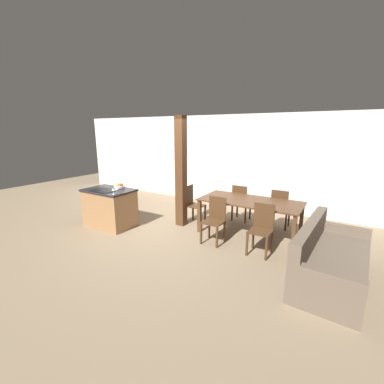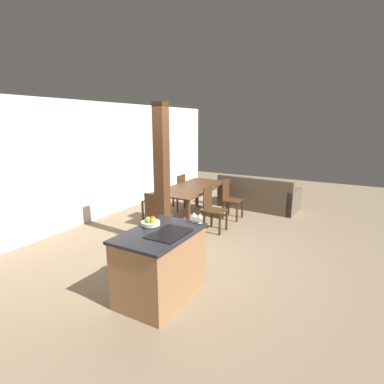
{
  "view_description": "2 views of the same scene",
  "coord_description": "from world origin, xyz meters",
  "px_view_note": "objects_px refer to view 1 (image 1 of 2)",
  "views": [
    {
      "loc": [
        3.4,
        -4.42,
        2.26
      ],
      "look_at": [
        0.6,
        0.2,
        0.95
      ],
      "focal_mm": 24.0,
      "sensor_mm": 36.0,
      "label": 1
    },
    {
      "loc": [
        -4.22,
        -2.51,
        2.25
      ],
      "look_at": [
        0.6,
        0.2,
        0.95
      ],
      "focal_mm": 28.0,
      "sensor_mm": 36.0,
      "label": 2
    }
  ],
  "objects_px": {
    "dining_chair_near_right": "(261,228)",
    "dining_chair_far_right": "(280,208)",
    "wine_glass_near": "(113,190)",
    "wine_glass_middle": "(117,189)",
    "dining_chair_head_end": "(193,204)",
    "dining_table": "(250,204)",
    "kitchen_island": "(110,208)",
    "dining_chair_near_left": "(215,219)",
    "fruit_bowl": "(119,186)",
    "dining_chair_far_left": "(241,202)",
    "timber_post": "(181,172)",
    "couch": "(330,261)"
  },
  "relations": [
    {
      "from": "dining_chair_near_right",
      "to": "dining_chair_far_right",
      "type": "relative_size",
      "value": 1.0
    },
    {
      "from": "dining_chair_near_right",
      "to": "wine_glass_near",
      "type": "bearing_deg",
      "value": -165.4
    },
    {
      "from": "wine_glass_middle",
      "to": "dining_chair_head_end",
      "type": "bearing_deg",
      "value": 52.79
    },
    {
      "from": "dining_table",
      "to": "dining_chair_near_right",
      "type": "xyz_separation_m",
      "value": [
        0.48,
        -0.73,
        -0.2
      ]
    },
    {
      "from": "kitchen_island",
      "to": "dining_chair_far_right",
      "type": "xyz_separation_m",
      "value": [
        3.51,
        1.94,
        0.04
      ]
    },
    {
      "from": "kitchen_island",
      "to": "dining_chair_near_left",
      "type": "distance_m",
      "value": 2.59
    },
    {
      "from": "fruit_bowl",
      "to": "dining_chair_near_right",
      "type": "bearing_deg",
      "value": 4.19
    },
    {
      "from": "wine_glass_near",
      "to": "dining_chair_far_left",
      "type": "distance_m",
      "value": 3.08
    },
    {
      "from": "kitchen_island",
      "to": "timber_post",
      "type": "relative_size",
      "value": 0.45
    },
    {
      "from": "dining_chair_far_left",
      "to": "timber_post",
      "type": "relative_size",
      "value": 0.36
    },
    {
      "from": "wine_glass_middle",
      "to": "dining_table",
      "type": "distance_m",
      "value": 2.91
    },
    {
      "from": "fruit_bowl",
      "to": "dining_chair_far_right",
      "type": "relative_size",
      "value": 0.27
    },
    {
      "from": "fruit_bowl",
      "to": "dining_chair_far_left",
      "type": "height_order",
      "value": "fruit_bowl"
    },
    {
      "from": "fruit_bowl",
      "to": "couch",
      "type": "bearing_deg",
      "value": -0.85
    },
    {
      "from": "fruit_bowl",
      "to": "dining_chair_far_left",
      "type": "xyz_separation_m",
      "value": [
        2.43,
        1.71,
        -0.46
      ]
    },
    {
      "from": "dining_chair_near_left",
      "to": "dining_chair_far_left",
      "type": "xyz_separation_m",
      "value": [
        0.0,
        1.46,
        0.0
      ]
    },
    {
      "from": "fruit_bowl",
      "to": "couch",
      "type": "relative_size",
      "value": 0.12
    },
    {
      "from": "wine_glass_middle",
      "to": "dining_chair_near_right",
      "type": "xyz_separation_m",
      "value": [
        3.0,
        0.69,
        -0.53
      ]
    },
    {
      "from": "fruit_bowl",
      "to": "wine_glass_near",
      "type": "bearing_deg",
      "value": -53.98
    },
    {
      "from": "dining_table",
      "to": "dining_chair_far_right",
      "type": "height_order",
      "value": "dining_chair_far_right"
    },
    {
      "from": "dining_chair_far_left",
      "to": "dining_chair_far_right",
      "type": "relative_size",
      "value": 1.0
    },
    {
      "from": "dining_chair_near_right",
      "to": "timber_post",
      "type": "height_order",
      "value": "timber_post"
    },
    {
      "from": "couch",
      "to": "timber_post",
      "type": "xyz_separation_m",
      "value": [
        -3.26,
        0.79,
        1.0
      ]
    },
    {
      "from": "fruit_bowl",
      "to": "kitchen_island",
      "type": "bearing_deg",
      "value": -117.51
    },
    {
      "from": "dining_chair_near_left",
      "to": "timber_post",
      "type": "relative_size",
      "value": 0.36
    },
    {
      "from": "wine_glass_near",
      "to": "dining_chair_far_left",
      "type": "height_order",
      "value": "wine_glass_near"
    },
    {
      "from": "couch",
      "to": "timber_post",
      "type": "height_order",
      "value": "timber_post"
    },
    {
      "from": "dining_chair_far_left",
      "to": "couch",
      "type": "distance_m",
      "value": 2.78
    },
    {
      "from": "wine_glass_middle",
      "to": "timber_post",
      "type": "height_order",
      "value": "timber_post"
    },
    {
      "from": "wine_glass_near",
      "to": "timber_post",
      "type": "height_order",
      "value": "timber_post"
    },
    {
      "from": "dining_chair_far_right",
      "to": "dining_chair_head_end",
      "type": "xyz_separation_m",
      "value": [
        -1.93,
        -0.73,
        0.0
      ]
    },
    {
      "from": "kitchen_island",
      "to": "wine_glass_middle",
      "type": "bearing_deg",
      "value": -22.85
    },
    {
      "from": "kitchen_island",
      "to": "wine_glass_near",
      "type": "bearing_deg",
      "value": -31.14
    },
    {
      "from": "fruit_bowl",
      "to": "timber_post",
      "type": "xyz_separation_m",
      "value": [
        1.3,
        0.72,
        0.34
      ]
    },
    {
      "from": "dining_chair_head_end",
      "to": "fruit_bowl",
      "type": "bearing_deg",
      "value": 123.74
    },
    {
      "from": "dining_chair_far_left",
      "to": "couch",
      "type": "relative_size",
      "value": 0.45
    },
    {
      "from": "dining_chair_far_right",
      "to": "timber_post",
      "type": "distance_m",
      "value": 2.45
    },
    {
      "from": "dining_table",
      "to": "dining_chair_head_end",
      "type": "height_order",
      "value": "dining_chair_head_end"
    },
    {
      "from": "dining_table",
      "to": "fruit_bowl",
      "type": "bearing_deg",
      "value": -161.39
    },
    {
      "from": "dining_chair_head_end",
      "to": "wine_glass_near",
      "type": "bearing_deg",
      "value": 144.52
    },
    {
      "from": "kitchen_island",
      "to": "dining_chair_head_end",
      "type": "xyz_separation_m",
      "value": [
        1.59,
        1.21,
        0.04
      ]
    },
    {
      "from": "dining_chair_head_end",
      "to": "wine_glass_middle",
      "type": "bearing_deg",
      "value": 142.79
    },
    {
      "from": "wine_glass_near",
      "to": "dining_chair_far_right",
      "type": "relative_size",
      "value": 0.15
    },
    {
      "from": "kitchen_island",
      "to": "wine_glass_near",
      "type": "relative_size",
      "value": 8.33
    },
    {
      "from": "fruit_bowl",
      "to": "wine_glass_near",
      "type": "relative_size",
      "value": 1.8
    },
    {
      "from": "fruit_bowl",
      "to": "dining_table",
      "type": "bearing_deg",
      "value": 18.61
    },
    {
      "from": "dining_chair_near_left",
      "to": "dining_chair_near_right",
      "type": "distance_m",
      "value": 0.96
    },
    {
      "from": "wine_glass_near",
      "to": "couch",
      "type": "bearing_deg",
      "value": 6.38
    },
    {
      "from": "kitchen_island",
      "to": "wine_glass_middle",
      "type": "height_order",
      "value": "wine_glass_middle"
    },
    {
      "from": "dining_chair_near_right",
      "to": "dining_chair_head_end",
      "type": "height_order",
      "value": "same"
    }
  ]
}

